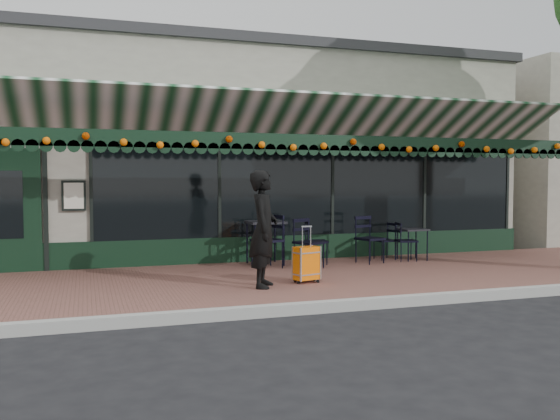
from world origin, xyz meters
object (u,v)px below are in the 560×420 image
object	(u,v)px
suitcase	(306,264)
chair_a_left	(385,241)
chair_b_front	(309,243)
woman	(264,229)
cafe_table_a	(412,232)
cafe_table_b	(265,225)
chair_b_right	(316,242)
chair_b_left	(267,241)
chair_a_front	(370,239)
chair_a_right	(406,241)

from	to	relation	value
suitcase	chair_a_left	size ratio (longest dim) A/B	1.17
chair_b_front	chair_a_left	bearing A→B (deg)	-6.96
woman	cafe_table_a	size ratio (longest dim) A/B	2.78
cafe_table_b	chair_b_right	distance (m)	1.05
woman	chair_a_left	bearing A→B (deg)	-31.85
suitcase	cafe_table_a	size ratio (longest dim) A/B	1.40
suitcase	woman	bearing A→B (deg)	174.72
woman	chair_b_left	xyz separation A→B (m)	(0.62, 1.86, -0.39)
chair_a_front	chair_b_front	size ratio (longest dim) A/B	1.00
woman	chair_b_front	xyz separation A→B (m)	(1.34, 1.57, -0.42)
chair_a_front	chair_b_right	size ratio (longest dim) A/B	1.09
suitcase	chair_a_front	world-z (taller)	chair_a_front
chair_a_left	chair_b_right	distance (m)	1.57
woman	suitcase	world-z (taller)	woman
chair_a_right	chair_b_front	distance (m)	2.25
cafe_table_b	chair_b_left	distance (m)	0.52
chair_a_right	chair_a_front	world-z (taller)	chair_a_front
suitcase	chair_a_right	world-z (taller)	suitcase
cafe_table_a	chair_b_front	distance (m)	2.45
chair_b_right	chair_b_left	bearing A→B (deg)	112.31
chair_a_left	chair_b_front	xyz separation A→B (m)	(-1.91, -0.64, 0.08)
woman	chair_b_front	world-z (taller)	woman
chair_b_left	suitcase	bearing A→B (deg)	-10.14
suitcase	chair_a_right	bearing A→B (deg)	14.62
cafe_table_a	chair_b_left	distance (m)	3.14
cafe_table_b	chair_a_left	distance (m)	2.57
woman	chair_a_right	distance (m)	4.06
cafe_table_a	chair_a_front	bearing A→B (deg)	-173.07
woman	chair_b_right	world-z (taller)	woman
chair_a_left	chair_b_left	bearing A→B (deg)	-85.87
chair_a_front	suitcase	bearing A→B (deg)	-156.40
suitcase	chair_a_front	xyz separation A→B (m)	(1.97, 1.69, 0.17)
cafe_table_b	chair_a_right	xyz separation A→B (m)	(2.85, -0.41, -0.36)
chair_a_front	chair_b_front	distance (m)	1.42
woman	chair_a_right	xyz separation A→B (m)	(3.56, 1.88, -0.49)
chair_b_front	chair_a_front	bearing A→B (deg)	-14.31
woman	chair_b_left	world-z (taller)	woman
chair_a_left	chair_a_front	world-z (taller)	chair_a_front
cafe_table_a	chair_b_left	xyz separation A→B (m)	(-3.13, -0.11, -0.07)
chair_b_right	chair_a_front	bearing A→B (deg)	-91.46
suitcase	chair_a_right	xyz separation A→B (m)	(2.81, 1.72, 0.10)
chair_a_left	chair_a_right	bearing A→B (deg)	39.62
chair_a_front	chair_b_left	distance (m)	2.11
chair_b_left	chair_b_right	xyz separation A→B (m)	(1.07, 0.22, -0.07)
cafe_table_b	chair_b_front	bearing A→B (deg)	-49.33
suitcase	chair_b_front	xyz separation A→B (m)	(0.58, 1.41, 0.17)
suitcase	chair_a_left	xyz separation A→B (m)	(2.50, 2.05, 0.08)
chair_a_right	chair_a_front	xyz separation A→B (m)	(-0.83, -0.04, 0.07)
cafe_table_a	chair_a_right	size ratio (longest dim) A/B	0.81
chair_a_right	chair_b_right	xyz separation A→B (m)	(-1.88, 0.19, 0.03)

